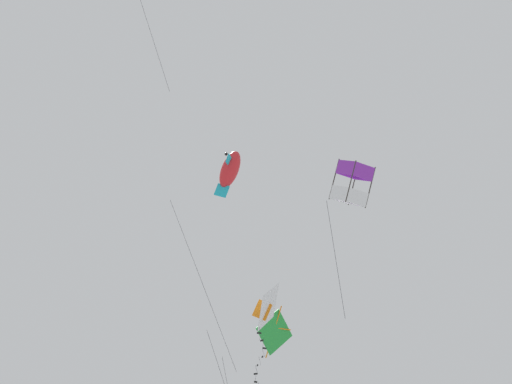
# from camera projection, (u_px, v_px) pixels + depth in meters

# --- Properties ---
(kite_fish_highest) EXTENTS (3.11, 2.77, 8.49)m
(kite_fish_highest) POSITION_uv_depth(u_px,v_px,m) (230.00, 170.00, 27.38)
(kite_fish_highest) COLOR red
(kite_diamond_low_drifter) EXTENTS (2.33, 2.75, 9.28)m
(kite_diamond_low_drifter) POSITION_uv_depth(u_px,v_px,m) (274.00, 333.00, 29.63)
(kite_diamond_low_drifter) COLOR green
(kite_box_near_left) EXTENTS (1.63, 1.29, 5.11)m
(kite_box_near_left) POSITION_uv_depth(u_px,v_px,m) (352.00, 184.00, 22.45)
(kite_box_near_left) COLOR purple
(kite_delta_near_right) EXTENTS (3.29, 3.25, 9.67)m
(kite_delta_near_right) POSITION_uv_depth(u_px,v_px,m) (267.00, 308.00, 26.25)
(kite_delta_near_right) COLOR white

